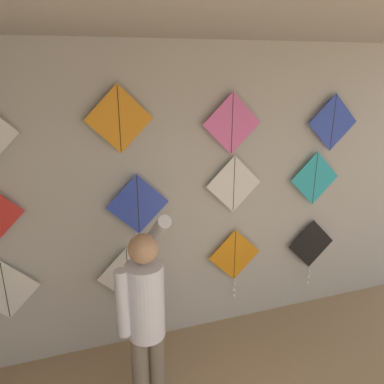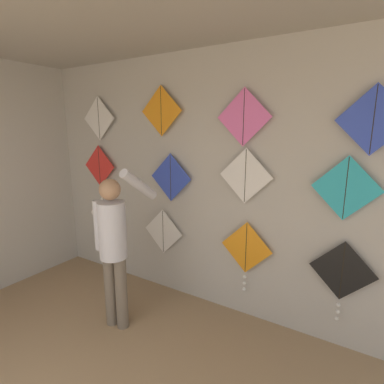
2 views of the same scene
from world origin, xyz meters
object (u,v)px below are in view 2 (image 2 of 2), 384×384
Objects in this scene: kite_0 at (104,215)px; kite_7 at (346,188)px; kite_2 at (246,251)px; kite_10 at (244,117)px; kite_1 at (163,231)px; kite_6 at (245,176)px; kite_4 at (99,166)px; kite_9 at (161,111)px; shopkeeper at (114,240)px; kite_8 at (99,118)px; kite_3 at (342,275)px; kite_11 at (374,120)px; kite_5 at (171,178)px.

kite_7 is (2.94, 0.00, 0.70)m from kite_0.
kite_10 is (-0.08, 0.00, 1.35)m from kite_2.
kite_2 is at bearing -179.93° from kite_7.
kite_6 is (1.03, 0.00, 0.77)m from kite_1.
kite_4 is at bearing 180.00° from kite_0.
kite_6 is 1.21m from kite_9.
kite_2 is at bearing -1.51° from kite_6.
kite_10 is (0.98, 0.81, 1.18)m from shopkeeper.
kite_10 is at bearing 0.00° from kite_8.
kite_9 is at bearing 0.00° from kite_4.
shopkeeper is 2.97× the size of kite_9.
shopkeeper is 2.13m from kite_3.
shopkeeper is at bearing -37.19° from kite_4.
kite_7 is (1.92, 0.81, 0.59)m from shopkeeper.
kite_0 is at bearing 179.97° from kite_2.
kite_3 is at bearing -0.06° from kite_10.
kite_0 is at bearing 180.00° from kite_1.
kite_4 is 2.14m from kite_10.
kite_10 reaches higher than kite_0.
kite_8 reaches higher than kite_2.
kite_3 is at bearing -1.30° from kite_7.
shopkeeper is 1.45m from kite_4.
kite_10 reaches higher than kite_1.
kite_0 is at bearing 180.00° from kite_11.
shopkeeper is at bearing -157.15° from kite_7.
kite_5 is at bearing 0.00° from kite_1.
kite_4 is at bearing 180.00° from kite_1.
shopkeeper is at bearing -158.54° from kite_11.
kite_3 is 1.38× the size of kite_4.
shopkeeper is at bearing -157.64° from kite_3.
kite_1 is at bearing 180.00° from kite_5.
kite_4 reaches higher than shopkeeper.
kite_0 is 0.73× the size of kite_3.
kite_8 is at bearing 179.97° from kite_2.
kite_1 is at bearing 180.00° from kite_10.
kite_5 is 1.09m from kite_10.
kite_6 is (1.02, 0.81, 0.62)m from shopkeeper.
kite_1 is at bearing 179.97° from kite_3.
kite_8 is 3.07m from kite_11.
kite_3 is 2.44m from kite_9.
kite_2 is 2.49m from kite_8.
kite_11 reaches higher than kite_6.
kite_11 is (2.05, 0.81, 1.14)m from shopkeeper.
kite_3 is 1.38× the size of kite_11.
kite_9 is at bearing 179.97° from kite_3.
kite_6 is 0.89m from kite_7.
kite_9 reaches higher than kite_7.
shopkeeper is at bearing -38.44° from kite_8.
kite_0 reaches higher than kite_1.
kite_7 is at bearing 0.00° from kite_6.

